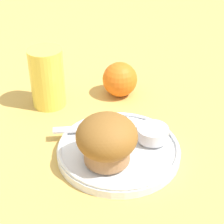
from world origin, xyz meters
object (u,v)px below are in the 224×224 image
(muffin, at_px, (107,140))
(orange_fruit, at_px, (120,79))
(butter_knife, at_px, (107,127))
(juice_glass, at_px, (47,78))

(muffin, distance_m, orange_fruit, 0.24)
(butter_knife, relative_size, orange_fruit, 2.53)
(orange_fruit, bearing_deg, juice_glass, 167.92)
(muffin, bearing_deg, juice_glass, 94.42)
(butter_knife, bearing_deg, muffin, -95.92)
(orange_fruit, bearing_deg, muffin, -122.67)
(orange_fruit, bearing_deg, butter_knife, -126.03)
(muffin, distance_m, butter_knife, 0.09)
(orange_fruit, height_order, juice_glass, juice_glass)
(butter_knife, height_order, juice_glass, juice_glass)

